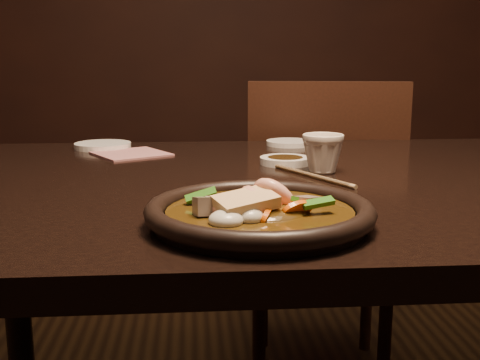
{
  "coord_description": "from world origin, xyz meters",
  "views": [
    {
      "loc": [
        -0.3,
        -0.99,
        0.95
      ],
      "look_at": [
        -0.24,
        -0.26,
        0.8
      ],
      "focal_mm": 45.0,
      "sensor_mm": 36.0,
      "label": 1
    }
  ],
  "objects": [
    {
      "name": "table",
      "position": [
        0.0,
        0.0,
        0.67
      ],
      "size": [
        1.6,
        0.9,
        0.75
      ],
      "color": "black",
      "rests_on": "floor"
    },
    {
      "name": "chair",
      "position": [
        0.05,
        0.6,
        0.49
      ],
      "size": [
        0.48,
        0.48,
        0.89
      ],
      "rotation": [
        0.0,
        0.0,
        3.0
      ],
      "color": "black",
      "rests_on": "floor"
    },
    {
      "name": "plate",
      "position": [
        -0.22,
        -0.29,
        0.76
      ],
      "size": [
        0.28,
        0.28,
        0.03
      ],
      "color": "black",
      "rests_on": "table"
    },
    {
      "name": "stirfry",
      "position": [
        -0.22,
        -0.3,
        0.77
      ],
      "size": [
        0.18,
        0.17,
        0.06
      ],
      "color": "#342209",
      "rests_on": "plate"
    },
    {
      "name": "soy_dish",
      "position": [
        -0.13,
        0.13,
        0.76
      ],
      "size": [
        0.1,
        0.1,
        0.01
      ],
      "primitive_type": "cylinder",
      "color": "white",
      "rests_on": "table"
    },
    {
      "name": "saucer_left",
      "position": [
        -0.5,
        0.36,
        0.76
      ],
      "size": [
        0.12,
        0.12,
        0.01
      ],
      "primitive_type": "cylinder",
      "color": "white",
      "rests_on": "table"
    },
    {
      "name": "saucer_right",
      "position": [
        -0.08,
        0.37,
        0.76
      ],
      "size": [
        0.11,
        0.11,
        0.01
      ],
      "primitive_type": "cylinder",
      "color": "white",
      "rests_on": "table"
    },
    {
      "name": "tea_cup",
      "position": [
        -0.07,
        0.04,
        0.79
      ],
      "size": [
        0.08,
        0.08,
        0.07
      ],
      "primitive_type": "imported",
      "rotation": [
        0.0,
        0.0,
        -0.12
      ],
      "color": "#F0E2CF",
      "rests_on": "table"
    },
    {
      "name": "chopsticks",
      "position": [
        -0.11,
        0.01,
        0.75
      ],
      "size": [
        0.13,
        0.24,
        0.01
      ],
      "rotation": [
        0.0,
        0.0,
        0.46
      ],
      "color": "tan",
      "rests_on": "table"
    },
    {
      "name": "napkin",
      "position": [
        -0.43,
        0.26,
        0.75
      ],
      "size": [
        0.18,
        0.18,
        0.0
      ],
      "primitive_type": "cube",
      "rotation": [
        0.0,
        0.0,
        0.53
      ],
      "color": "#A56667",
      "rests_on": "table"
    }
  ]
}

